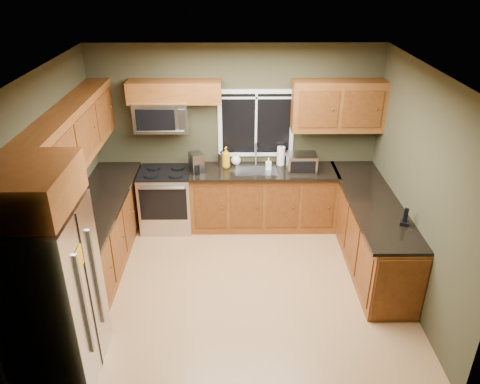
{
  "coord_description": "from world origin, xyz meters",
  "views": [
    {
      "loc": [
        -0.0,
        -4.8,
        3.76
      ],
      "look_at": [
        0.05,
        0.35,
        1.15
      ],
      "focal_mm": 35.0,
      "sensor_mm": 36.0,
      "label": 1
    }
  ],
  "objects_px": {
    "paper_towel_roll": "(281,156)",
    "cordless_phone": "(405,220)",
    "coffee_maker": "(196,163)",
    "kettle": "(222,158)",
    "soap_bottle_a": "(226,157)",
    "refrigerator": "(52,296)",
    "soap_bottle_b": "(269,164)",
    "range": "(167,199)",
    "microwave": "(162,116)",
    "soap_bottle_c": "(236,158)",
    "toaster_oven": "(302,163)"
  },
  "relations": [
    {
      "from": "refrigerator",
      "to": "soap_bottle_a",
      "type": "distance_m",
      "value": 3.3
    },
    {
      "from": "cordless_phone",
      "to": "soap_bottle_c",
      "type": "bearing_deg",
      "value": 137.57
    },
    {
      "from": "cordless_phone",
      "to": "soap_bottle_a",
      "type": "bearing_deg",
      "value": 141.43
    },
    {
      "from": "range",
      "to": "coffee_maker",
      "type": "relative_size",
      "value": 3.23
    },
    {
      "from": "refrigerator",
      "to": "range",
      "type": "height_order",
      "value": "refrigerator"
    },
    {
      "from": "range",
      "to": "kettle",
      "type": "distance_m",
      "value": 1.05
    },
    {
      "from": "refrigerator",
      "to": "kettle",
      "type": "bearing_deg",
      "value": 62.43
    },
    {
      "from": "paper_towel_roll",
      "to": "cordless_phone",
      "type": "distance_m",
      "value": 2.21
    },
    {
      "from": "microwave",
      "to": "soap_bottle_b",
      "type": "height_order",
      "value": "microwave"
    },
    {
      "from": "kettle",
      "to": "refrigerator",
      "type": "bearing_deg",
      "value": -117.57
    },
    {
      "from": "range",
      "to": "soap_bottle_c",
      "type": "height_order",
      "value": "soap_bottle_c"
    },
    {
      "from": "soap_bottle_a",
      "to": "kettle",
      "type": "bearing_deg",
      "value": 129.91
    },
    {
      "from": "refrigerator",
      "to": "microwave",
      "type": "height_order",
      "value": "microwave"
    },
    {
      "from": "microwave",
      "to": "kettle",
      "type": "relative_size",
      "value": 2.97
    },
    {
      "from": "coffee_maker",
      "to": "kettle",
      "type": "bearing_deg",
      "value": 32.2
    },
    {
      "from": "soap_bottle_b",
      "to": "soap_bottle_c",
      "type": "height_order",
      "value": "soap_bottle_c"
    },
    {
      "from": "range",
      "to": "microwave",
      "type": "distance_m",
      "value": 1.27
    },
    {
      "from": "refrigerator",
      "to": "cordless_phone",
      "type": "xyz_separation_m",
      "value": [
        3.71,
        1.2,
        0.11
      ]
    },
    {
      "from": "range",
      "to": "microwave",
      "type": "relative_size",
      "value": 1.23
    },
    {
      "from": "microwave",
      "to": "cordless_phone",
      "type": "xyz_separation_m",
      "value": [
        3.02,
        -1.71,
        -0.72
      ]
    },
    {
      "from": "paper_towel_roll",
      "to": "cordless_phone",
      "type": "xyz_separation_m",
      "value": [
        1.3,
        -1.78,
        -0.08
      ]
    },
    {
      "from": "microwave",
      "to": "coffee_maker",
      "type": "xyz_separation_m",
      "value": [
        0.48,
        -0.19,
        -0.65
      ]
    },
    {
      "from": "range",
      "to": "microwave",
      "type": "height_order",
      "value": "microwave"
    },
    {
      "from": "paper_towel_roll",
      "to": "soap_bottle_c",
      "type": "xyz_separation_m",
      "value": [
        -0.68,
        0.02,
        -0.05
      ]
    },
    {
      "from": "cordless_phone",
      "to": "microwave",
      "type": "bearing_deg",
      "value": 150.52
    },
    {
      "from": "soap_bottle_a",
      "to": "cordless_phone",
      "type": "xyz_separation_m",
      "value": [
        2.12,
        -1.69,
        -0.09
      ]
    },
    {
      "from": "soap_bottle_a",
      "to": "soap_bottle_c",
      "type": "xyz_separation_m",
      "value": [
        0.14,
        0.12,
        -0.07
      ]
    },
    {
      "from": "paper_towel_roll",
      "to": "soap_bottle_a",
      "type": "distance_m",
      "value": 0.83
    },
    {
      "from": "kettle",
      "to": "range",
      "type": "bearing_deg",
      "value": -168.04
    },
    {
      "from": "refrigerator",
      "to": "toaster_oven",
      "type": "relative_size",
      "value": 4.24
    },
    {
      "from": "toaster_oven",
      "to": "soap_bottle_c",
      "type": "distance_m",
      "value": 0.99
    },
    {
      "from": "range",
      "to": "cordless_phone",
      "type": "xyz_separation_m",
      "value": [
        3.02,
        -1.57,
        0.54
      ]
    },
    {
      "from": "paper_towel_roll",
      "to": "soap_bottle_a",
      "type": "relative_size",
      "value": 0.97
    },
    {
      "from": "microwave",
      "to": "coffee_maker",
      "type": "bearing_deg",
      "value": -21.55
    },
    {
      "from": "refrigerator",
      "to": "cordless_phone",
      "type": "distance_m",
      "value": 3.9
    },
    {
      "from": "soap_bottle_b",
      "to": "soap_bottle_c",
      "type": "distance_m",
      "value": 0.52
    },
    {
      "from": "refrigerator",
      "to": "soap_bottle_a",
      "type": "xyz_separation_m",
      "value": [
        1.6,
        2.88,
        0.2
      ]
    },
    {
      "from": "range",
      "to": "cordless_phone",
      "type": "bearing_deg",
      "value": -27.49
    },
    {
      "from": "soap_bottle_c",
      "to": "cordless_phone",
      "type": "bearing_deg",
      "value": -42.43
    },
    {
      "from": "kettle",
      "to": "cordless_phone",
      "type": "relative_size",
      "value": 1.17
    },
    {
      "from": "range",
      "to": "toaster_oven",
      "type": "bearing_deg",
      "value": -1.02
    },
    {
      "from": "coffee_maker",
      "to": "kettle",
      "type": "distance_m",
      "value": 0.44
    },
    {
      "from": "soap_bottle_b",
      "to": "range",
      "type": "bearing_deg",
      "value": -178.86
    },
    {
      "from": "paper_towel_roll",
      "to": "toaster_oven",
      "type": "bearing_deg",
      "value": -41.33
    },
    {
      "from": "microwave",
      "to": "soap_bottle_b",
      "type": "relative_size",
      "value": 4.26
    },
    {
      "from": "soap_bottle_c",
      "to": "cordless_phone",
      "type": "xyz_separation_m",
      "value": [
        1.97,
        -1.8,
        -0.03
      ]
    },
    {
      "from": "kettle",
      "to": "cordless_phone",
      "type": "distance_m",
      "value": 2.79
    },
    {
      "from": "coffee_maker",
      "to": "soap_bottle_c",
      "type": "xyz_separation_m",
      "value": [
        0.57,
        0.28,
        -0.04
      ]
    },
    {
      "from": "toaster_oven",
      "to": "microwave",
      "type": "bearing_deg",
      "value": 175.11
    },
    {
      "from": "paper_towel_roll",
      "to": "soap_bottle_c",
      "type": "distance_m",
      "value": 0.68
    }
  ]
}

